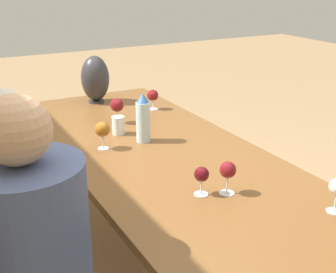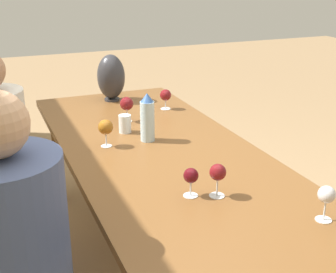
% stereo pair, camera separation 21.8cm
% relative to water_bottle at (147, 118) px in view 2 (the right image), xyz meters
% --- Properties ---
extents(ground_plane, '(14.00, 14.00, 0.00)m').
position_rel_water_bottle_xyz_m(ground_plane, '(-0.14, -0.02, -0.86)').
color(ground_plane, '#937551').
extents(dining_table, '(2.32, 0.92, 0.74)m').
position_rel_water_bottle_xyz_m(dining_table, '(-0.14, -0.02, -0.20)').
color(dining_table, brown).
rests_on(dining_table, ground_plane).
extents(water_bottle, '(0.08, 0.08, 0.26)m').
position_rel_water_bottle_xyz_m(water_bottle, '(0.00, 0.00, 0.00)').
color(water_bottle, silver).
rests_on(water_bottle, dining_table).
extents(water_tumbler, '(0.07, 0.07, 0.10)m').
position_rel_water_bottle_xyz_m(water_tumbler, '(0.17, 0.07, -0.08)').
color(water_tumbler, silver).
rests_on(water_tumbler, dining_table).
extents(vase, '(0.19, 0.19, 0.31)m').
position_rel_water_bottle_xyz_m(vase, '(0.82, -0.04, 0.04)').
color(vase, '#2D2D33').
rests_on(vase, dining_table).
extents(wine_glass_0, '(0.06, 0.06, 0.12)m').
position_rel_water_bottle_xyz_m(wine_glass_0, '(-0.66, 0.06, -0.04)').
color(wine_glass_0, silver).
rests_on(wine_glass_0, dining_table).
extents(wine_glass_1, '(0.08, 0.08, 0.14)m').
position_rel_water_bottle_xyz_m(wine_glass_1, '(0.00, 0.22, -0.02)').
color(wine_glass_1, silver).
rests_on(wine_glass_1, dining_table).
extents(wine_glass_2, '(0.06, 0.06, 0.14)m').
position_rel_water_bottle_xyz_m(wine_glass_2, '(-1.01, -0.31, -0.03)').
color(wine_glass_2, silver).
rests_on(wine_glass_2, dining_table).
extents(wine_glass_3, '(0.08, 0.08, 0.15)m').
position_rel_water_bottle_xyz_m(wine_glass_3, '(0.34, 0.00, -0.02)').
color(wine_glass_3, silver).
rests_on(wine_glass_3, dining_table).
extents(wine_glass_4, '(0.07, 0.07, 0.13)m').
position_rel_water_bottle_xyz_m(wine_glass_4, '(0.49, -0.30, -0.04)').
color(wine_glass_4, silver).
rests_on(wine_glass_4, dining_table).
extents(wine_glass_5, '(0.07, 0.07, 0.14)m').
position_rel_water_bottle_xyz_m(wine_glass_5, '(-0.70, -0.04, -0.02)').
color(wine_glass_5, silver).
rests_on(wine_glass_5, dining_table).
extents(person_near, '(0.40, 0.40, 1.26)m').
position_rel_water_bottle_xyz_m(person_near, '(-0.73, 0.74, -0.19)').
color(person_near, '#2D2D38').
rests_on(person_near, ground_plane).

